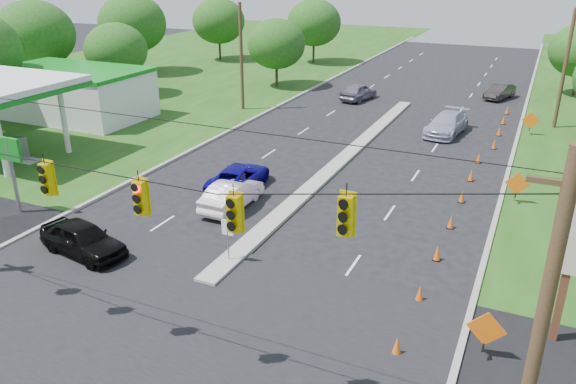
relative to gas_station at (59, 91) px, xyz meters
The scene contains 37 objects.
ground 31.23m from the gas_station, 40.57° to the right, with size 160.00×160.00×0.00m, color black.
grass_left 6.87m from the gas_station, behind, with size 40.00×160.00×0.06m, color #1E4714.
cross_street 31.23m from the gas_station, 40.57° to the right, with size 160.00×14.00×0.02m, color black.
curb_left 16.89m from the gas_station, 35.78° to the left, with size 0.25×110.00×0.16m, color gray.
curb_right 35.22m from the gas_station, 16.13° to the left, with size 0.25×110.00×0.16m, color gray.
median 23.79m from the gas_station, ahead, with size 1.00×34.00×0.18m, color gray.
median_sign 27.62m from the gas_station, 31.07° to the right, with size 0.55×0.06×2.05m.
signal_span 31.83m from the gas_station, 42.00° to the right, with size 25.60×0.32×9.00m.
utility_pole_far_left 14.93m from the gas_station, 41.21° to the left, with size 0.28×0.28×9.00m, color #422D1C.
utility_pole_far_right 39.08m from the gas_station, 22.21° to the left, with size 0.28×0.28×9.00m, color #422D1C.
gas_station is the anchor object (origin of this frame).
cone_0 36.26m from the gas_station, 28.46° to the right, with size 0.32×0.32×0.70m, color orange.
cone_1 34.73m from the gas_station, 23.36° to the right, with size 0.32×0.32×0.70m, color orange.
cone_2 33.50m from the gas_station, 17.85° to the right, with size 0.32×0.32×0.70m, color orange.
cone_3 32.60m from the gas_station, 11.97° to the right, with size 0.32×0.32×0.70m, color orange.
cone_4 32.06m from the gas_station, ahead, with size 0.32×0.32×0.70m, color orange.
cone_5 31.89m from the gas_station, ahead, with size 0.32×0.32×0.70m, color orange.
cone_6 32.11m from the gas_station, ahead, with size 0.32×0.32×0.70m, color orange.
cone_7 33.29m from the gas_station, 12.62° to the left, with size 0.32×0.32×0.70m, color orange.
cone_8 34.23m from the gas_station, 18.36° to the left, with size 0.32×0.32×0.70m, color orange.
cone_9 35.48m from the gas_station, 23.74° to the left, with size 0.32×0.32×0.70m, color orange.
cone_10 37.03m from the gas_station, 28.71° to the left, with size 0.32×0.32×0.70m, color orange.
work_sign_0 38.11m from the gas_station, 25.25° to the right, with size 1.27×0.58×1.37m.
work_sign_1 34.54m from the gas_station, ahead, with size 1.27×0.58×1.37m.
work_sign_2 36.42m from the gas_station, 18.85° to the left, with size 1.27×0.58×1.37m.
tree_2 10.19m from the gas_station, 103.60° to the left, with size 5.88×5.88×6.86m.
tree_3 21.66m from the gas_station, 112.93° to the left, with size 7.56×7.56×8.82m.
tree_4 32.14m from the gas_station, 97.82° to the left, with size 6.72×6.72×7.84m.
tree_5 22.05m from the gas_station, 63.99° to the left, with size 5.88×5.88×6.86m.
tree_6 35.67m from the gas_station, 77.60° to the left, with size 6.72×6.72×7.84m.
tree_14 13.29m from the gas_station, 143.18° to the left, with size 7.56×7.56×8.82m.
black_sedan 23.86m from the gas_station, 43.06° to the right, with size 1.80×4.47×1.52m, color black.
white_sedan 22.77m from the gas_station, 23.43° to the right, with size 1.56×4.48×1.48m, color white.
blue_pickup 20.97m from the gas_station, 18.22° to the right, with size 2.31×5.00×1.39m, color #0B027F.
silver_car_far 30.32m from the gas_station, 18.38° to the left, with size 2.23×5.50×1.60m, color #A6A7C4.
silver_car_oncoming 26.08m from the gas_station, 42.38° to the left, with size 1.87×4.65×1.58m, color slate.
dark_car_receding 39.14m from the gas_station, 36.98° to the left, with size 1.47×4.23×1.39m, color black.
Camera 1 is at (11.22, -12.36, 12.19)m, focal length 35.00 mm.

